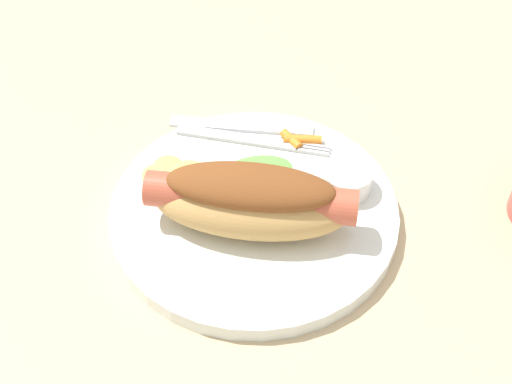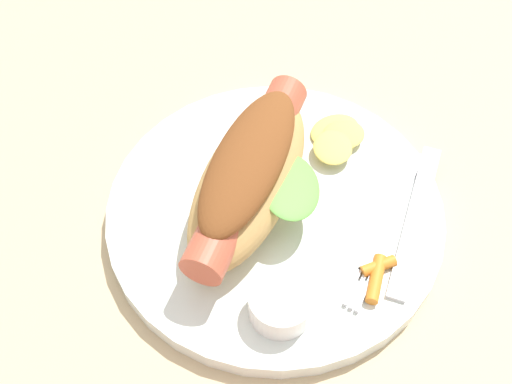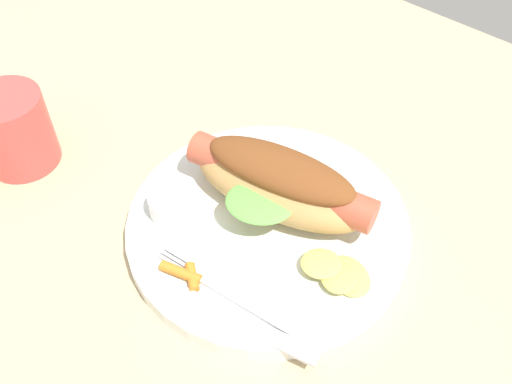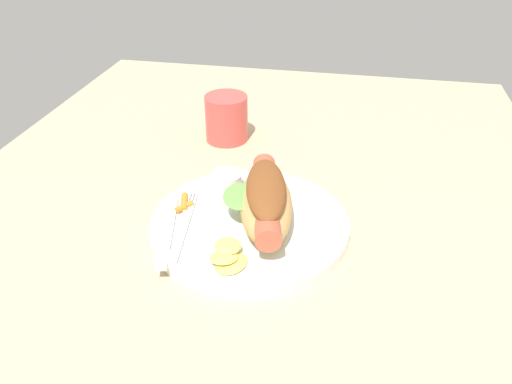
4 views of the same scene
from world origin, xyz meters
TOP-DOWN VIEW (x-y plane):
  - ground_plane at (0.00, 0.00)cm, footprint 120.00×90.00cm
  - plate at (2.96, 1.18)cm, footprint 25.89×25.89cm
  - hot_dog at (2.53, 3.19)cm, footprint 18.13×11.80cm
  - sauce_ramekin at (-4.25, -3.72)cm, footprint 4.43×4.43cm
  - fork at (6.19, -6.72)cm, footprint 15.31×3.09cm
  - knife at (7.67, -8.35)cm, footprint 14.21×4.67cm
  - chips_pile at (11.26, 0.39)cm, footprint 7.24×5.98cm
  - carrot_garnish at (1.69, -8.07)cm, footprint 4.23×2.40cm
  - drinking_cup at (-22.25, -8.14)cm, footprint 7.33×7.33cm

SIDE VIEW (x-z plane):
  - ground_plane at x=0.00cm, z-range -1.80..0.00cm
  - plate at x=2.96cm, z-range 0.00..1.60cm
  - knife at x=7.67cm, z-range 1.60..1.96cm
  - fork at x=6.19cm, z-range 1.60..2.00cm
  - carrot_garnish at x=1.69cm, z-range 1.59..2.51cm
  - chips_pile at x=11.26cm, z-range 1.56..2.82cm
  - sauce_ramekin at x=-4.25cm, z-range 1.60..3.83cm
  - drinking_cup at x=-22.25cm, z-range 0.00..8.00cm
  - hot_dog at x=2.53cm, z-range 1.68..7.86cm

